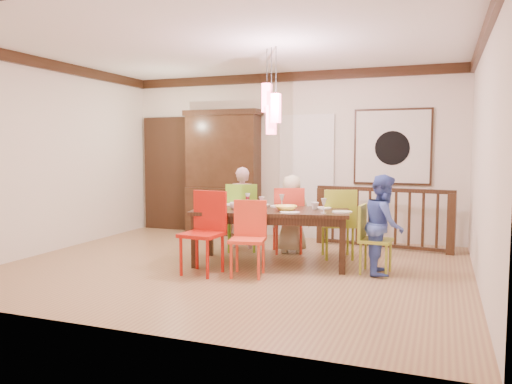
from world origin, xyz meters
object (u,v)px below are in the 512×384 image
(china_hutch, at_px, (223,172))
(person_end_right, at_px, (384,224))
(balustrade, at_px, (383,217))
(chair_end_right, at_px, (376,234))
(person_far_mid, at_px, (292,214))
(chair_far_left, at_px, (241,212))
(person_far_left, at_px, (242,208))
(dining_table, at_px, (271,216))

(china_hutch, distance_m, person_end_right, 3.70)
(balustrade, bearing_deg, china_hutch, -179.95)
(chair_end_right, distance_m, person_far_mid, 1.61)
(chair_far_left, height_order, chair_end_right, chair_far_left)
(chair_end_right, distance_m, person_end_right, 0.16)
(person_far_left, relative_size, person_far_mid, 1.09)
(dining_table, height_order, person_far_mid, person_far_mid)
(balustrade, bearing_deg, dining_table, -121.71)
(dining_table, xyz_separation_m, chair_end_right, (1.40, -0.01, -0.17))
(dining_table, xyz_separation_m, person_end_right, (1.49, -0.00, -0.04))
(dining_table, relative_size, person_end_right, 1.77)
(balustrade, distance_m, person_far_mid, 1.48)
(balustrade, height_order, person_end_right, person_end_right)
(chair_far_left, height_order, person_far_mid, person_far_mid)
(chair_far_left, height_order, balustrade, chair_far_left)
(dining_table, bearing_deg, balustrade, 40.63)
(person_far_left, xyz_separation_m, person_end_right, (2.27, -0.89, -0.02))
(china_hutch, relative_size, person_far_left, 1.76)
(chair_end_right, bearing_deg, balustrade, 7.04)
(balustrade, relative_size, person_far_left, 1.68)
(dining_table, height_order, person_end_right, person_end_right)
(chair_end_right, height_order, china_hutch, china_hutch)
(person_end_right, bearing_deg, chair_end_right, 89.80)
(dining_table, height_order, china_hutch, china_hutch)
(balustrade, height_order, person_far_mid, person_far_mid)
(person_far_mid, bearing_deg, chair_far_left, -12.48)
(china_hutch, xyz_separation_m, person_far_mid, (1.64, -1.13, -0.55))
(chair_far_left, xyz_separation_m, person_far_left, (-0.06, 0.17, 0.05))
(chair_end_right, xyz_separation_m, china_hutch, (-3.00, 1.99, 0.64))
(balustrade, bearing_deg, person_end_right, -76.38)
(person_far_left, distance_m, person_far_mid, 0.83)
(person_far_left, relative_size, person_end_right, 1.03)
(balustrade, bearing_deg, person_far_left, -153.40)
(dining_table, distance_m, person_far_left, 1.18)
(chair_far_left, height_order, china_hutch, china_hutch)
(china_hutch, height_order, person_end_right, china_hutch)
(person_far_left, height_order, person_far_mid, person_far_left)
(person_far_left, xyz_separation_m, person_far_mid, (0.82, -0.04, -0.05))
(person_end_right, bearing_deg, chair_far_left, 65.07)
(dining_table, bearing_deg, person_far_left, 120.55)
(chair_far_left, relative_size, person_end_right, 0.83)
(balustrade, bearing_deg, person_far_mid, -141.19)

